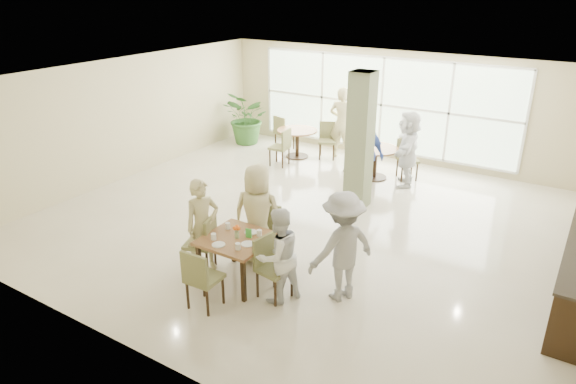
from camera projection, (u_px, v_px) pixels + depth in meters
The scene contains 19 objects.
ground at pixel (312, 222), 10.09m from camera, with size 10.00×10.00×0.00m, color beige.
room_shell at pixel (313, 138), 9.44m from camera, with size 10.00×10.00×10.00m.
window_bank at pixel (381, 105), 13.28m from camera, with size 7.00×0.04×7.00m.
column at pixel (360, 141), 10.29m from camera, with size 0.45×0.45×2.80m, color #6E7652.
main_table at pixel (237, 243), 7.89m from camera, with size 1.00×1.00×0.75m.
round_table_left at pixel (297, 136), 13.56m from camera, with size 1.07×1.07×0.75m.
round_table_right at pixel (375, 155), 12.11m from camera, with size 1.08×1.08×0.75m.
chairs_main_table at pixel (237, 256), 7.90m from camera, with size 2.00×2.04×0.95m.
chairs_table_left at pixel (297, 140), 13.57m from camera, with size 1.96×1.75×0.95m.
chairs_table_right at pixel (374, 160), 12.10m from camera, with size 1.98×1.94×0.95m.
tabletop_clutter at pixel (237, 235), 7.81m from camera, with size 0.72×0.79×0.21m.
potted_plant at pixel (248, 118), 14.60m from camera, with size 1.35×1.35×1.51m, color #2F5F26.
teen_left at pixel (203, 226), 8.15m from camera, with size 0.57×0.38×1.57m, color #C5BA83.
teen_far at pixel (258, 214), 8.40m from camera, with size 0.83×0.46×1.71m, color #C5BA83.
teen_right at pixel (278, 256), 7.39m from camera, with size 0.71×0.56×1.47m, color white.
teen_standing at pixel (342, 247), 7.40m from camera, with size 1.09×0.63×1.69m, color #9A9A9C.
adult_a at pixel (366, 152), 11.39m from camera, with size 1.01×0.57×1.72m, color #3E5BBC.
adult_b at pixel (408, 148), 11.61m from camera, with size 1.61×0.69×1.74m, color white.
adult_standing at pixel (342, 123), 13.37m from camera, with size 0.69×0.45×1.89m, color #C5BA83.
Camera 1 is at (4.44, -7.95, 4.42)m, focal length 32.00 mm.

